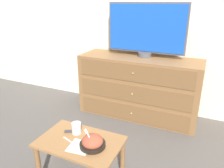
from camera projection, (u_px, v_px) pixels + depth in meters
ground_plane at (135, 104)px, 3.45m from camera, size 12.00×12.00×0.00m
wall_back at (139, 19)px, 3.01m from camera, size 12.00×0.05×2.60m
dresser at (138, 87)px, 3.00m from camera, size 1.61×0.53×0.84m
tv at (146, 30)px, 2.77m from camera, size 1.02×0.18×0.68m
coffee_table at (80, 148)px, 1.89m from camera, size 0.71×0.46×0.42m
takeout_bowl at (93, 142)px, 1.77m from camera, size 0.21×0.21×0.16m
drink_cup at (77, 129)px, 1.95m from camera, size 0.09×0.09×0.10m
napkin at (80, 147)px, 1.78m from camera, size 0.20×0.20×0.00m
knife at (70, 141)px, 1.85m from camera, size 0.16×0.06×0.01m
remote_control at (72, 131)px, 1.98m from camera, size 0.13×0.08×0.02m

